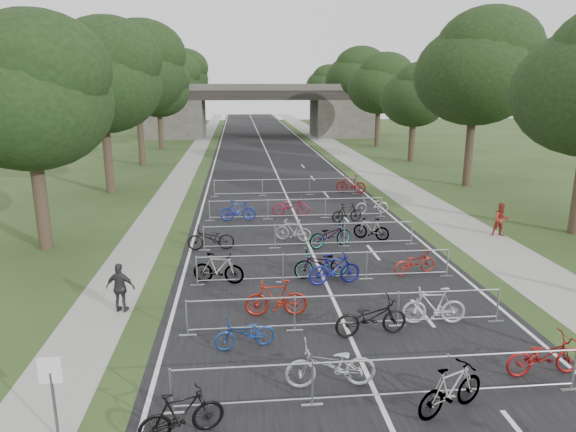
% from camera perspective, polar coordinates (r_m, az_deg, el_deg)
% --- Properties ---
extents(road, '(11.00, 140.00, 0.01)m').
position_cam_1_polar(road, '(56.85, -2.49, 7.36)').
color(road, black).
rests_on(road, ground).
extents(sidewalk_right, '(3.00, 140.00, 0.01)m').
position_cam_1_polar(sidewalk_right, '(57.83, 5.51, 7.43)').
color(sidewalk_right, gray).
rests_on(sidewalk_right, ground).
extents(sidewalk_left, '(2.00, 140.00, 0.01)m').
position_cam_1_polar(sidewalk_left, '(56.94, -10.11, 7.17)').
color(sidewalk_left, gray).
rests_on(sidewalk_left, ground).
extents(lane_markings, '(0.12, 140.00, 0.00)m').
position_cam_1_polar(lane_markings, '(56.85, -2.49, 7.36)').
color(lane_markings, silver).
rests_on(lane_markings, ground).
extents(overpass_bridge, '(31.00, 8.00, 7.05)m').
position_cam_1_polar(overpass_bridge, '(71.48, -3.20, 11.63)').
color(overpass_bridge, '#3F3C38').
rests_on(overpass_bridge, ground).
extents(park_sign, '(0.45, 0.06, 1.83)m').
position_cam_1_polar(park_sign, '(11.56, -24.78, -16.52)').
color(park_sign, '#4C4C51').
rests_on(park_sign, ground).
extents(tree_left_0, '(6.72, 6.72, 10.25)m').
position_cam_1_polar(tree_left_0, '(23.78, -26.74, 11.79)').
color(tree_left_0, '#33261C').
rests_on(tree_left_0, ground).
extents(tree_left_1, '(7.56, 7.56, 11.53)m').
position_cam_1_polar(tree_left_1, '(35.27, -19.91, 14.14)').
color(tree_left_1, '#33261C').
rests_on(tree_left_1, ground).
extents(tree_right_1, '(8.18, 8.18, 12.47)m').
position_cam_1_polar(tree_right_1, '(37.89, 20.37, 14.97)').
color(tree_right_1, '#33261C').
rests_on(tree_right_1, ground).
extents(tree_left_2, '(8.40, 8.40, 12.81)m').
position_cam_1_polar(tree_left_2, '(47.02, -16.40, 15.26)').
color(tree_left_2, '#33261C').
rests_on(tree_left_2, ground).
extents(tree_right_2, '(6.16, 6.16, 9.39)m').
position_cam_1_polar(tree_right_2, '(49.01, 14.01, 12.81)').
color(tree_right_2, '#33261C').
rests_on(tree_right_2, ground).
extents(tree_left_3, '(6.72, 6.72, 10.25)m').
position_cam_1_polar(tree_left_3, '(58.86, -14.14, 13.53)').
color(tree_left_3, '#33261C').
rests_on(tree_left_3, ground).
extents(tree_right_3, '(7.17, 7.17, 10.93)m').
position_cam_1_polar(tree_right_3, '(60.46, 10.22, 14.15)').
color(tree_right_3, '#33261C').
rests_on(tree_right_3, ground).
extents(tree_left_4, '(7.56, 7.56, 11.53)m').
position_cam_1_polar(tree_left_4, '(70.76, -12.77, 14.34)').
color(tree_left_4, '#33261C').
rests_on(tree_left_4, ground).
extents(tree_right_4, '(8.18, 8.18, 12.47)m').
position_cam_1_polar(tree_right_4, '(72.10, 7.62, 15.03)').
color(tree_right_4, '#33261C').
rests_on(tree_right_4, ground).
extents(tree_left_5, '(8.40, 8.40, 12.81)m').
position_cam_1_polar(tree_left_5, '(82.69, -11.78, 14.91)').
color(tree_left_5, '#33261C').
rests_on(tree_left_5, ground).
extents(tree_right_5, '(6.16, 6.16, 9.39)m').
position_cam_1_polar(tree_right_5, '(83.84, 5.68, 13.64)').
color(tree_right_5, '#33261C').
rests_on(tree_right_5, ground).
extents(tree_left_6, '(6.72, 6.72, 10.25)m').
position_cam_1_polar(tree_left_6, '(94.63, -10.97, 13.86)').
color(tree_left_6, '#33261C').
rests_on(tree_left_6, ground).
extents(tree_right_6, '(7.17, 7.17, 10.93)m').
position_cam_1_polar(tree_right_6, '(95.64, 4.27, 14.34)').
color(tree_right_6, '#33261C').
rests_on(tree_right_6, ground).
extents(barrier_row_1, '(9.70, 0.08, 1.10)m').
position_cam_1_polar(barrier_row_1, '(12.21, 10.21, -17.51)').
color(barrier_row_1, '#A8ABB0').
rests_on(barrier_row_1, ground).
extents(barrier_row_2, '(9.70, 0.08, 1.10)m').
position_cam_1_polar(barrier_row_2, '(15.28, 6.55, -10.49)').
color(barrier_row_2, '#A8ABB0').
rests_on(barrier_row_2, ground).
extents(barrier_row_3, '(9.70, 0.08, 1.10)m').
position_cam_1_polar(barrier_row_3, '(18.73, 4.14, -5.64)').
color(barrier_row_3, '#A8ABB0').
rests_on(barrier_row_3, ground).
extents(barrier_row_4, '(9.70, 0.08, 1.10)m').
position_cam_1_polar(barrier_row_4, '(22.49, 2.44, -2.17)').
color(barrier_row_4, '#A8ABB0').
rests_on(barrier_row_4, ground).
extents(barrier_row_5, '(9.70, 0.08, 1.10)m').
position_cam_1_polar(barrier_row_5, '(27.28, 0.98, 0.81)').
color(barrier_row_5, '#A8ABB0').
rests_on(barrier_row_5, ground).
extents(barrier_row_6, '(9.70, 0.08, 1.10)m').
position_cam_1_polar(barrier_row_6, '(33.11, -0.20, 3.24)').
color(barrier_row_6, '#A8ABB0').
rests_on(barrier_row_6, ground).
extents(bike_4, '(1.83, 1.05, 1.06)m').
position_cam_1_polar(bike_4, '(11.23, -11.74, -20.83)').
color(bike_4, black).
rests_on(bike_4, ground).
extents(bike_5, '(2.16, 0.78, 1.13)m').
position_cam_1_polar(bike_5, '(12.55, 4.77, -16.24)').
color(bike_5, '#A6A8AE').
rests_on(bike_5, ground).
extents(bike_6, '(1.93, 1.25, 1.13)m').
position_cam_1_polar(bike_6, '(12.21, 17.66, -17.90)').
color(bike_6, '#A8ABB0').
rests_on(bike_6, ground).
extents(bike_7, '(2.03, 0.81, 1.05)m').
position_cam_1_polar(bike_7, '(14.43, 26.59, -13.70)').
color(bike_7, maroon).
rests_on(bike_7, ground).
extents(bike_8, '(1.75, 0.90, 0.88)m').
position_cam_1_polar(bike_8, '(14.24, -4.81, -12.88)').
color(bike_8, navy).
rests_on(bike_8, ground).
extents(bike_9, '(1.96, 0.59, 1.17)m').
position_cam_1_polar(bike_9, '(15.94, -1.34, -9.14)').
color(bike_9, maroon).
rests_on(bike_9, ground).
extents(bike_10, '(2.20, 0.99, 1.12)m').
position_cam_1_polar(bike_10, '(15.00, 9.21, -11.04)').
color(bike_10, black).
rests_on(bike_10, ground).
extents(bike_11, '(1.94, 0.68, 1.15)m').
position_cam_1_polar(bike_11, '(16.04, 15.90, -9.62)').
color(bike_11, '#BAB8C1').
rests_on(bike_11, ground).
extents(bike_12, '(1.94, 0.97, 1.12)m').
position_cam_1_polar(bike_12, '(18.62, -7.74, -5.81)').
color(bike_12, '#A8ABB0').
rests_on(bike_12, ground).
extents(bike_13, '(2.17, 1.03, 1.10)m').
position_cam_1_polar(bike_13, '(19.04, 3.77, -5.29)').
color(bike_13, '#A8ABB0').
rests_on(bike_13, ground).
extents(bike_14, '(1.98, 0.84, 1.16)m').
position_cam_1_polar(bike_14, '(18.44, 5.18, -5.89)').
color(bike_14, navy).
rests_on(bike_14, ground).
extents(bike_15, '(1.87, 1.08, 0.93)m').
position_cam_1_polar(bike_15, '(19.95, 13.89, -5.02)').
color(bike_15, maroon).
rests_on(bike_15, ground).
extents(bike_16, '(2.02, 0.74, 1.05)m').
position_cam_1_polar(bike_16, '(22.35, -8.57, -2.48)').
color(bike_16, black).
rests_on(bike_16, ground).
extents(bike_17, '(1.76, 1.09, 1.02)m').
position_cam_1_polar(bike_17, '(23.35, 0.57, -1.62)').
color(bike_17, '#93939A').
rests_on(bike_17, ground).
extents(bike_18, '(2.20, 1.45, 1.09)m').
position_cam_1_polar(bike_18, '(22.59, 4.71, -2.13)').
color(bike_18, '#A8ABB0').
rests_on(bike_18, ground).
extents(bike_19, '(1.70, 1.28, 1.02)m').
position_cam_1_polar(bike_19, '(23.90, 9.23, -1.43)').
color(bike_19, '#A8ABB0').
rests_on(bike_19, ground).
extents(bike_20, '(1.87, 0.54, 1.12)m').
position_cam_1_polar(bike_20, '(26.96, -5.55, 0.62)').
color(bike_20, navy).
rests_on(bike_20, ground).
extents(bike_21, '(2.08, 0.89, 1.06)m').
position_cam_1_polar(bike_21, '(27.91, 0.32, 1.10)').
color(bike_21, maroon).
rests_on(bike_21, ground).
extents(bike_22, '(1.73, 0.83, 1.00)m').
position_cam_1_polar(bike_22, '(26.74, 6.56, 0.34)').
color(bike_22, black).
rests_on(bike_22, ground).
extents(bike_23, '(1.87, 0.71, 0.97)m').
position_cam_1_polar(bike_23, '(28.79, 9.35, 1.22)').
color(bike_23, '#99989F').
rests_on(bike_23, ground).
extents(bike_27, '(2.04, 1.25, 1.19)m').
position_cam_1_polar(bike_27, '(34.03, 6.99, 3.52)').
color(bike_27, maroon).
rests_on(bike_27, ground).
extents(pedestrian_b, '(0.83, 0.67, 1.58)m').
position_cam_1_polar(pedestrian_b, '(26.09, 22.61, -0.39)').
color(pedestrian_b, maroon).
rests_on(pedestrian_b, ground).
extents(pedestrian_c, '(0.99, 0.57, 1.58)m').
position_cam_1_polar(pedestrian_c, '(16.99, -18.11, -7.62)').
color(pedestrian_c, '#2B2B2E').
rests_on(pedestrian_c, ground).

